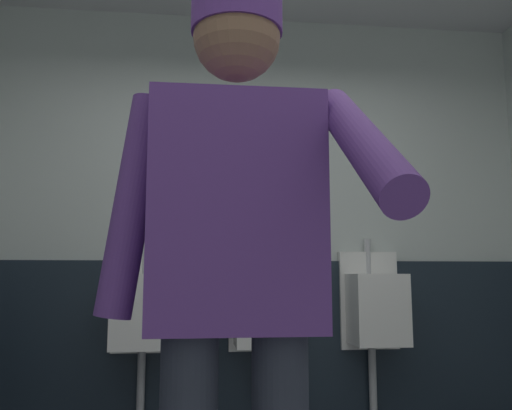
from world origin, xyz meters
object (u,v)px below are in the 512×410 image
at_px(urinal_left, 142,310).
at_px(person, 236,261).
at_px(soap_dispenser, 284,234).
at_px(urinal_middle, 261,309).
at_px(urinal_right, 375,308).

relative_size(urinal_left, person, 0.72).
relative_size(person, soap_dispenser, 9.61).
bearing_deg(urinal_middle, urinal_left, 180.00).
xyz_separation_m(urinal_left, urinal_middle, (0.75, 0.00, 0.00)).
xyz_separation_m(urinal_middle, urinal_right, (0.75, 0.00, 0.00)).
height_order(person, soap_dispenser, person).
distance_m(urinal_right, person, 2.32).
height_order(urinal_left, person, person).
bearing_deg(urinal_right, person, -117.51).
relative_size(urinal_middle, urinal_right, 1.00).
height_order(urinal_left, urinal_right, same).
xyz_separation_m(urinal_left, soap_dispenser, (0.92, 0.12, 0.49)).
bearing_deg(soap_dispenser, urinal_left, -172.58).
height_order(urinal_right, person, person).
distance_m(urinal_left, soap_dispenser, 1.05).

